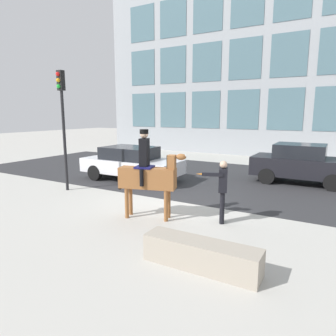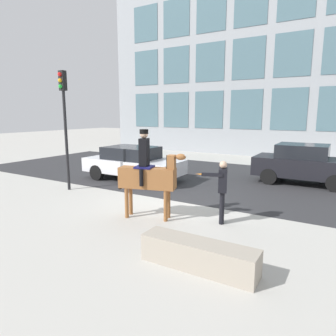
{
  "view_description": "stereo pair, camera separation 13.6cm",
  "coord_description": "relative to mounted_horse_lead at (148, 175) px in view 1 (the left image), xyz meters",
  "views": [
    {
      "loc": [
        4.66,
        -8.15,
        2.95
      ],
      "look_at": [
        0.43,
        -0.79,
        1.4
      ],
      "focal_mm": 32.0,
      "sensor_mm": 36.0,
      "label": 1
    },
    {
      "loc": [
        4.78,
        -8.08,
        2.95
      ],
      "look_at": [
        0.43,
        -0.79,
        1.4
      ],
      "focal_mm": 32.0,
      "sensor_mm": 36.0,
      "label": 2
    }
  ],
  "objects": [
    {
      "name": "ground_plane",
      "position": [
        -0.1,
        1.32,
        -1.25
      ],
      "size": [
        80.0,
        80.0,
        0.0
      ],
      "primitive_type": "plane",
      "color": "#B2AFA8"
    },
    {
      "name": "road_surface",
      "position": [
        -0.1,
        6.07,
        -1.25
      ],
      "size": [
        25.39,
        8.5,
        0.01
      ],
      "color": "#2D2D30",
      "rests_on": "ground_plane"
    },
    {
      "name": "office_building_facade",
      "position": [
        -0.1,
        14.31,
        8.35
      ],
      "size": [
        25.39,
        0.33,
        19.17
      ],
      "color": "#93999E",
      "rests_on": "ground_plane"
    },
    {
      "name": "mounted_horse_lead",
      "position": [
        0.0,
        0.0,
        0.0
      ],
      "size": [
        1.94,
        0.87,
        2.52
      ],
      "rotation": [
        0.0,
        0.0,
        0.28
      ],
      "color": "brown",
      "rests_on": "ground_plane"
    },
    {
      "name": "pedestrian_bystander",
      "position": [
        1.94,
        0.65,
        -0.24
      ],
      "size": [
        0.79,
        0.65,
        1.72
      ],
      "rotation": [
        0.0,
        0.0,
        -2.81
      ],
      "color": "black",
      "rests_on": "ground_plane"
    },
    {
      "name": "street_car_near_lane",
      "position": [
        -3.45,
        3.78,
        -0.47
      ],
      "size": [
        4.47,
        2.01,
        1.49
      ],
      "color": "silver",
      "rests_on": "ground_plane"
    },
    {
      "name": "street_car_far_lane",
      "position": [
        3.21,
        6.87,
        -0.39
      ],
      "size": [
        3.98,
        1.96,
        1.68
      ],
      "color": "black",
      "rests_on": "ground_plane"
    },
    {
      "name": "traffic_light",
      "position": [
        -4.53,
        1.06,
        1.73
      ],
      "size": [
        0.24,
        0.29,
        4.5
      ],
      "color": "black",
      "rests_on": "ground_plane"
    },
    {
      "name": "planter_ledge",
      "position": [
        2.44,
        -1.87,
        -0.98
      ],
      "size": [
        2.3,
        0.56,
        0.54
      ],
      "color": "#9E9384",
      "rests_on": "ground_plane"
    }
  ]
}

